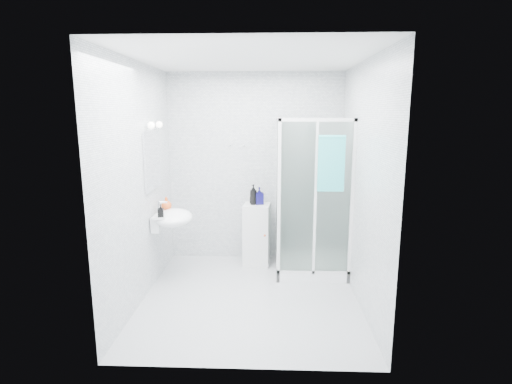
{
  "coord_description": "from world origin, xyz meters",
  "views": [
    {
      "loc": [
        0.23,
        -4.21,
        2.06
      ],
      "look_at": [
        0.05,
        0.35,
        1.15
      ],
      "focal_mm": 28.0,
      "sensor_mm": 36.0,
      "label": 1
    }
  ],
  "objects_px": {
    "storage_cabinet": "(257,234)",
    "soap_dispenser_orange": "(166,204)",
    "shampoo_bottle_b": "(259,196)",
    "shampoo_bottle_a": "(253,194)",
    "shower_enclosure": "(305,239)",
    "wall_basin": "(172,218)",
    "soap_dispenser_black": "(161,211)",
    "hand_towel": "(331,162)"
  },
  "relations": [
    {
      "from": "shower_enclosure",
      "to": "wall_basin",
      "type": "bearing_deg",
      "value": -169.19
    },
    {
      "from": "storage_cabinet",
      "to": "hand_towel",
      "type": "bearing_deg",
      "value": -31.93
    },
    {
      "from": "storage_cabinet",
      "to": "soap_dispenser_orange",
      "type": "xyz_separation_m",
      "value": [
        -1.12,
        -0.43,
        0.52
      ]
    },
    {
      "from": "shower_enclosure",
      "to": "wall_basin",
      "type": "distance_m",
      "value": 1.72
    },
    {
      "from": "shower_enclosure",
      "to": "shampoo_bottle_a",
      "type": "height_order",
      "value": "shower_enclosure"
    },
    {
      "from": "wall_basin",
      "to": "soap_dispenser_black",
      "type": "relative_size",
      "value": 3.83
    },
    {
      "from": "soap_dispenser_black",
      "to": "hand_towel",
      "type": "bearing_deg",
      "value": 3.04
    },
    {
      "from": "storage_cabinet",
      "to": "shampoo_bottle_a",
      "type": "xyz_separation_m",
      "value": [
        -0.05,
        0.0,
        0.56
      ]
    },
    {
      "from": "wall_basin",
      "to": "shampoo_bottle_a",
      "type": "relative_size",
      "value": 2.06
    },
    {
      "from": "shower_enclosure",
      "to": "shampoo_bottle_a",
      "type": "distance_m",
      "value": 0.9
    },
    {
      "from": "shampoo_bottle_a",
      "to": "shampoo_bottle_b",
      "type": "bearing_deg",
      "value": 10.27
    },
    {
      "from": "storage_cabinet",
      "to": "soap_dispenser_black",
      "type": "distance_m",
      "value": 1.44
    },
    {
      "from": "wall_basin",
      "to": "hand_towel",
      "type": "distance_m",
      "value": 2.03
    },
    {
      "from": "shampoo_bottle_b",
      "to": "soap_dispenser_black",
      "type": "bearing_deg",
      "value": -145.04
    },
    {
      "from": "hand_towel",
      "to": "storage_cabinet",
      "type": "bearing_deg",
      "value": 142.85
    },
    {
      "from": "shampoo_bottle_a",
      "to": "shampoo_bottle_b",
      "type": "relative_size",
      "value": 1.18
    },
    {
      "from": "hand_towel",
      "to": "soap_dispenser_black",
      "type": "height_order",
      "value": "hand_towel"
    },
    {
      "from": "wall_basin",
      "to": "shampoo_bottle_a",
      "type": "height_order",
      "value": "shampoo_bottle_a"
    },
    {
      "from": "shower_enclosure",
      "to": "soap_dispenser_black",
      "type": "xyz_separation_m",
      "value": [
        -1.73,
        -0.51,
        0.49
      ]
    },
    {
      "from": "wall_basin",
      "to": "storage_cabinet",
      "type": "bearing_deg",
      "value": 29.68
    },
    {
      "from": "storage_cabinet",
      "to": "soap_dispenser_black",
      "type": "xyz_separation_m",
      "value": [
        -1.1,
        -0.77,
        0.51
      ]
    },
    {
      "from": "hand_towel",
      "to": "soap_dispenser_black",
      "type": "bearing_deg",
      "value": -176.96
    },
    {
      "from": "shower_enclosure",
      "to": "storage_cabinet",
      "type": "bearing_deg",
      "value": 157.32
    },
    {
      "from": "storage_cabinet",
      "to": "hand_towel",
      "type": "height_order",
      "value": "hand_towel"
    },
    {
      "from": "soap_dispenser_orange",
      "to": "wall_basin",
      "type": "bearing_deg",
      "value": -57.41
    },
    {
      "from": "wall_basin",
      "to": "storage_cabinet",
      "type": "distance_m",
      "value": 1.23
    },
    {
      "from": "shower_enclosure",
      "to": "wall_basin",
      "type": "xyz_separation_m",
      "value": [
        -1.66,
        -0.32,
        0.35
      ]
    },
    {
      "from": "shower_enclosure",
      "to": "shampoo_bottle_b",
      "type": "xyz_separation_m",
      "value": [
        -0.6,
        0.28,
        0.51
      ]
    },
    {
      "from": "soap_dispenser_orange",
      "to": "soap_dispenser_black",
      "type": "distance_m",
      "value": 0.34
    },
    {
      "from": "shower_enclosure",
      "to": "shampoo_bottle_a",
      "type": "bearing_deg",
      "value": 158.49
    },
    {
      "from": "shampoo_bottle_b",
      "to": "soap_dispenser_black",
      "type": "xyz_separation_m",
      "value": [
        -1.13,
        -0.79,
        -0.02
      ]
    },
    {
      "from": "storage_cabinet",
      "to": "shampoo_bottle_a",
      "type": "bearing_deg",
      "value": -178.63
    },
    {
      "from": "shower_enclosure",
      "to": "hand_towel",
      "type": "distance_m",
      "value": 1.15
    },
    {
      "from": "shampoo_bottle_b",
      "to": "soap_dispenser_black",
      "type": "relative_size",
      "value": 1.58
    },
    {
      "from": "hand_towel",
      "to": "soap_dispenser_black",
      "type": "distance_m",
      "value": 2.06
    },
    {
      "from": "shampoo_bottle_a",
      "to": "soap_dispenser_black",
      "type": "distance_m",
      "value": 1.3
    },
    {
      "from": "storage_cabinet",
      "to": "shampoo_bottle_a",
      "type": "distance_m",
      "value": 0.56
    },
    {
      "from": "storage_cabinet",
      "to": "shampoo_bottle_a",
      "type": "relative_size",
      "value": 3.1
    },
    {
      "from": "shower_enclosure",
      "to": "storage_cabinet",
      "type": "height_order",
      "value": "shower_enclosure"
    },
    {
      "from": "shower_enclosure",
      "to": "shampoo_bottle_a",
      "type": "xyz_separation_m",
      "value": [
        -0.68,
        0.27,
        0.53
      ]
    },
    {
      "from": "shampoo_bottle_b",
      "to": "shampoo_bottle_a",
      "type": "bearing_deg",
      "value": -169.73
    },
    {
      "from": "wall_basin",
      "to": "soap_dispenser_orange",
      "type": "height_order",
      "value": "soap_dispenser_orange"
    }
  ]
}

